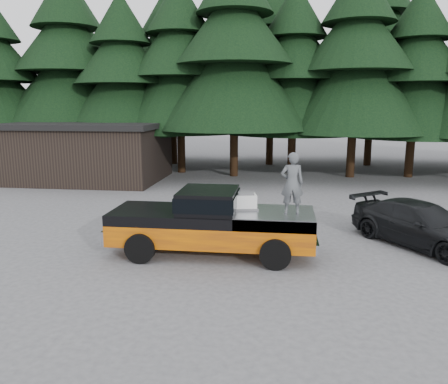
# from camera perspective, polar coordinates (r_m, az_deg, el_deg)

# --- Properties ---
(ground) EXTENTS (120.00, 120.00, 0.00)m
(ground) POSITION_cam_1_polar(r_m,az_deg,el_deg) (12.70, -1.37, -8.45)
(ground) COLOR #4D4E50
(ground) RESTS_ON ground
(pickup_truck) EXTENTS (6.00, 2.04, 1.33)m
(pickup_truck) POSITION_cam_1_polar(r_m,az_deg,el_deg) (12.75, -1.56, -5.23)
(pickup_truck) COLOR #E56C00
(pickup_truck) RESTS_ON ground
(truck_cab) EXTENTS (1.66, 1.90, 0.59)m
(truck_cab) POSITION_cam_1_polar(r_m,az_deg,el_deg) (12.52, -2.04, -1.00)
(truck_cab) COLOR black
(truck_cab) RESTS_ON pickup_truck
(air_compressor) EXTENTS (0.69, 0.61, 0.41)m
(air_compressor) POSITION_cam_1_polar(r_m,az_deg,el_deg) (12.62, 2.84, -1.32)
(air_compressor) COLOR silver
(air_compressor) RESTS_ON pickup_truck
(man_on_bed) EXTENTS (0.66, 0.46, 1.72)m
(man_on_bed) POSITION_cam_1_polar(r_m,az_deg,el_deg) (12.07, 8.88, 1.13)
(man_on_bed) COLOR #4C5052
(man_on_bed) RESTS_ON pickup_truck
(parked_car) EXTENTS (4.26, 4.82, 1.34)m
(parked_car) POSITION_cam_1_polar(r_m,az_deg,el_deg) (14.78, 24.36, -3.91)
(parked_car) COLOR black
(parked_car) RESTS_ON ground
(utility_building) EXTENTS (8.40, 6.40, 3.30)m
(utility_building) POSITION_cam_1_polar(r_m,az_deg,el_deg) (26.30, -16.99, 5.12)
(utility_building) COLOR black
(utility_building) RESTS_ON ground
(treeline) EXTENTS (60.15, 16.05, 17.50)m
(treeline) POSITION_cam_1_polar(r_m,az_deg,el_deg) (29.23, 4.88, 18.06)
(treeline) COLOR black
(treeline) RESTS_ON ground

